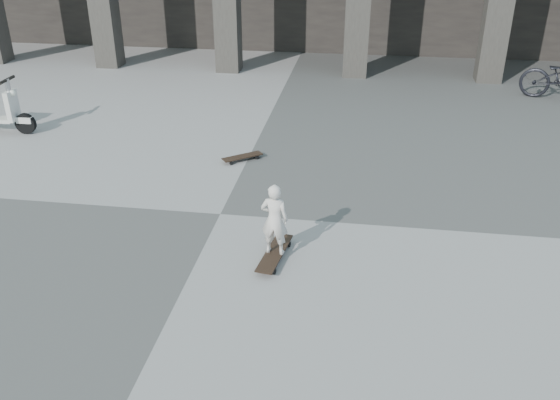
# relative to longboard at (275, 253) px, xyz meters

# --- Properties ---
(ground) EXTENTS (90.00, 90.00, 0.00)m
(ground) POSITION_rel_longboard_xyz_m (-1.04, 1.14, -0.08)
(ground) COLOR #454442
(ground) RESTS_ON ground
(longboard) EXTENTS (0.38, 1.05, 0.10)m
(longboard) POSITION_rel_longboard_xyz_m (0.00, 0.00, 0.00)
(longboard) COLOR black
(longboard) RESTS_ON ground
(skateboard_spare) EXTENTS (0.74, 0.64, 0.09)m
(skateboard_spare) POSITION_rel_longboard_xyz_m (-1.13, 3.28, -0.01)
(skateboard_spare) COLOR black
(skateboard_spare) RESTS_ON ground
(child) EXTENTS (0.39, 0.27, 1.02)m
(child) POSITION_rel_longboard_xyz_m (-0.00, 0.00, 0.53)
(child) COLOR beige
(child) RESTS_ON longboard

